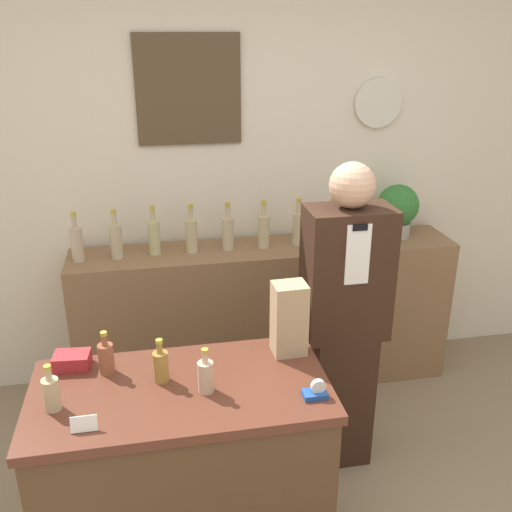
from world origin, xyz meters
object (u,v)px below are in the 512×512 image
shopkeeper (343,323)px  tape_dispenser (316,392)px  potted_plant (398,209)px  paper_bag (289,319)px

shopkeeper → tape_dispenser: size_ratio=18.10×
tape_dispenser → potted_plant: bearing=57.2°
potted_plant → tape_dispenser: 1.81m
potted_plant → paper_bag: size_ratio=1.06×
shopkeeper → potted_plant: bearing=52.9°
potted_plant → paper_bag: 1.55m
paper_bag → tape_dispenser: 0.36m
shopkeeper → tape_dispenser: shopkeeper is taller
potted_plant → shopkeeper: bearing=-127.1°
paper_bag → tape_dispenser: size_ratio=3.50×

